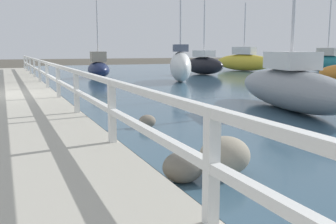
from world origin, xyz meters
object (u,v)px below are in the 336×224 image
Objects in this scene: sailboat_navy at (98,67)px; sailboat_black at (204,64)px; sailboat_gray at (290,87)px; sailboat_white at (180,65)px; sailboat_teal at (327,63)px; sailboat_yellow at (244,61)px.

sailboat_navy is 7.33m from sailboat_black.
sailboat_black is (5.19, 14.96, 0.05)m from sailboat_gray.
sailboat_navy is (-3.37, 4.45, -0.23)m from sailboat_white.
sailboat_teal is 0.69× the size of sailboat_black.
sailboat_white is (-13.49, -3.40, 0.13)m from sailboat_teal.
sailboat_black is at bearing 83.09° from sailboat_gray.
sailboat_white reaches higher than sailboat_yellow.
sailboat_teal is at bearing -64.96° from sailboat_yellow.
sailboat_teal is at bearing -22.37° from sailboat_black.
sailboat_black is at bearing 69.69° from sailboat_white.
sailboat_white is 6.24m from sailboat_black.
sailboat_teal is 1.02× the size of sailboat_yellow.
sailboat_yellow is (12.48, 3.32, 0.13)m from sailboat_navy.
sailboat_gray is 1.31× the size of sailboat_yellow.
sailboat_teal reaches higher than sailboat_yellow.
sailboat_white is at bearing 177.03° from sailboat_teal.
sailboat_white is at bearing -47.75° from sailboat_navy.
sailboat_teal is 0.79× the size of sailboat_white.
sailboat_gray is 1.01× the size of sailboat_white.
sailboat_teal is 16.89m from sailboat_navy.
sailboat_black is (3.95, 4.82, -0.15)m from sailboat_white.
sailboat_white is 0.98× the size of sailboat_navy.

